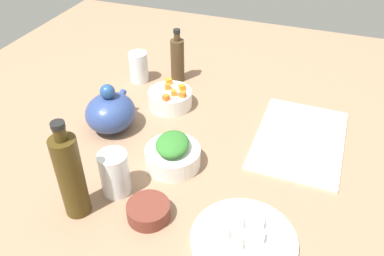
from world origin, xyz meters
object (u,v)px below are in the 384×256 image
object	(u,v)px
cutting_board	(300,139)
bottle_0	(177,59)
bottle_1	(70,176)
bowl_carrots	(170,99)
plate_tofu	(244,240)
bowl_greens	(173,157)
drinking_glass_0	(139,67)
bowl_small_side	(149,211)
teapot	(111,112)
drinking_glass_1	(115,173)

from	to	relation	value
cutting_board	bottle_0	world-z (taller)	bottle_0
bottle_0	bottle_1	xyz separation A→B (cm)	(-65.35, -0.61, 3.10)
bowl_carrots	bottle_1	size ratio (longest dim) A/B	0.55
cutting_board	plate_tofu	xyz separation A→B (cm)	(-40.12, 6.69, 0.10)
bowl_carrots	bowl_greens	bearing A→B (deg)	-156.07
bowl_greens	drinking_glass_0	xyz separation A→B (cm)	(37.68, 28.31, 2.73)
bowl_carrots	bottle_0	xyz separation A→B (cm)	(16.68, 3.96, 5.41)
plate_tofu	bowl_small_side	world-z (taller)	bowl_small_side
teapot	bottle_0	world-z (taller)	bottle_0
cutting_board	bowl_greens	world-z (taller)	bowl_greens
bowl_greens	bowl_carrots	size ratio (longest dim) A/B	1.05
bowl_greens	drinking_glass_1	size ratio (longest dim) A/B	1.26
bowl_greens	plate_tofu	bearing A→B (deg)	-126.90
cutting_board	bowl_small_side	xyz separation A→B (cm)	(-40.73, 29.10, 1.40)
plate_tofu	drinking_glass_1	bearing A→B (deg)	82.76
bowl_small_side	drinking_glass_1	distance (cm)	12.73
bowl_greens	drinking_glass_0	distance (cm)	47.21
teapot	drinking_glass_1	world-z (taller)	teapot
cutting_board	bowl_carrots	xyz separation A→B (cm)	(4.09, 42.30, 2.22)
bottle_0	drinking_glass_1	world-z (taller)	bottle_0
drinking_glass_0	teapot	bearing A→B (deg)	-170.44
bowl_carrots	bowl_small_side	world-z (taller)	bowl_carrots
bowl_small_side	drinking_glass_1	size ratio (longest dim) A/B	0.86
bottle_0	drinking_glass_1	distance (cm)	57.00
cutting_board	drinking_glass_1	xyz separation A→B (cm)	(-35.86, 40.18, 5.36)
bottle_1	drinking_glass_0	world-z (taller)	bottle_1
teapot	bowl_small_side	bearing A→B (deg)	-137.89
bowl_small_side	drinking_glass_0	bearing A→B (deg)	27.96
teapot	bottle_1	world-z (taller)	bottle_1
plate_tofu	bowl_small_side	xyz separation A→B (cm)	(-0.61, 22.41, 1.30)
bowl_small_side	teapot	size ratio (longest dim) A/B	0.59
bowl_greens	bottle_1	distance (cm)	28.34
bowl_greens	bowl_carrots	xyz separation A→B (cm)	(26.19, 11.62, 0.05)
bowl_carrots	plate_tofu	bearing A→B (deg)	-141.14
bottle_1	drinking_glass_0	bearing A→B (deg)	12.50
bowl_greens	bottle_0	world-z (taller)	bottle_0
bowl_small_side	bowl_greens	bearing A→B (deg)	4.85
plate_tofu	bottle_0	xyz separation A→B (cm)	(60.88, 39.58, 7.53)
cutting_board	bowl_greens	bearing A→B (deg)	125.77
bowl_carrots	teapot	distance (cm)	21.01
bowl_greens	teapot	size ratio (longest dim) A/B	0.87
plate_tofu	bowl_greens	world-z (taller)	bowl_greens
bowl_greens	teapot	bearing A→B (deg)	68.77
bowl_carrots	bottle_0	bearing A→B (deg)	13.35
cutting_board	drinking_glass_1	world-z (taller)	drinking_glass_1
plate_tofu	bottle_1	bearing A→B (deg)	96.55
plate_tofu	bottle_0	bearing A→B (deg)	33.03
bowl_greens	bowl_small_side	bearing A→B (deg)	-175.15
bowl_small_side	bottle_0	xyz separation A→B (cm)	(61.49, 17.16, 6.23)
bowl_carrots	bowl_small_side	xyz separation A→B (cm)	(-44.81, -13.20, -0.82)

